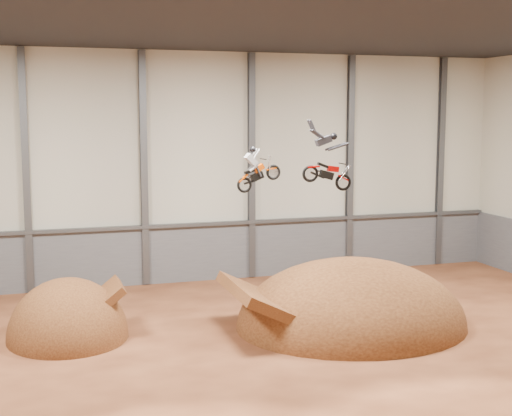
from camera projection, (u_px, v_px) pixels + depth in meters
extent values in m
plane|color=#502615|center=(278.00, 359.00, 30.08)|extent=(40.00, 40.00, 0.00)
cube|color=beige|center=(198.00, 168.00, 43.35)|extent=(40.00, 0.10, 14.00)
plane|color=black|center=(279.00, 19.00, 28.23)|extent=(40.00, 40.00, 0.00)
cube|color=#5A5C62|center=(199.00, 253.00, 43.95)|extent=(39.80, 0.18, 3.50)
cube|color=#47494F|center=(200.00, 224.00, 43.57)|extent=(39.80, 0.35, 0.20)
cube|color=#47494F|center=(26.00, 172.00, 40.23)|extent=(0.40, 0.36, 13.90)
cube|color=#47494F|center=(144.00, 169.00, 42.19)|extent=(0.40, 0.36, 13.90)
cube|color=#47494F|center=(251.00, 167.00, 44.15)|extent=(0.40, 0.36, 13.90)
cube|color=#47494F|center=(350.00, 165.00, 46.11)|extent=(0.40, 0.36, 13.90)
cube|color=#47494F|center=(440.00, 162.00, 48.07)|extent=(0.40, 0.36, 13.90)
ellipsoid|color=#412110|center=(68.00, 337.00, 32.97)|extent=(5.52, 6.36, 5.52)
ellipsoid|color=#412110|center=(351.00, 326.00, 34.79)|extent=(11.36, 10.05, 6.56)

